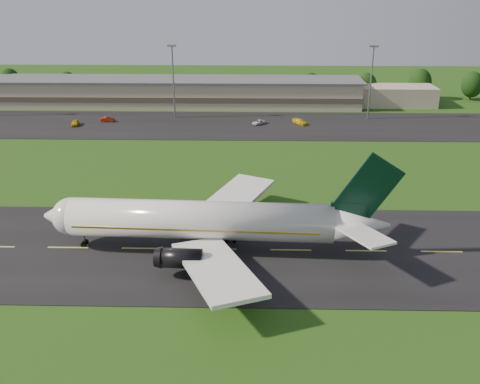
{
  "coord_description": "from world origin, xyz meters",
  "views": [
    {
      "loc": [
        27.16,
        -69.76,
        37.13
      ],
      "look_at": [
        25.34,
        8.0,
        6.0
      ],
      "focal_mm": 40.0,
      "sensor_mm": 36.0,
      "label": 1
    }
  ],
  "objects_px": {
    "airliner": "(206,221)",
    "service_vehicle_c": "(259,122)",
    "service_vehicle_b": "(108,119)",
    "service_vehicle_a": "(75,123)",
    "service_vehicle_d": "(300,122)",
    "terminal": "(186,93)",
    "light_mast_east": "(371,74)",
    "light_mast_centre": "(173,73)"
  },
  "relations": [
    {
      "from": "terminal",
      "to": "light_mast_east",
      "type": "xyz_separation_m",
      "value": [
        53.6,
        -16.18,
        8.75
      ]
    },
    {
      "from": "service_vehicle_a",
      "to": "service_vehicle_c",
      "type": "distance_m",
      "value": 49.86
    },
    {
      "from": "airliner",
      "to": "service_vehicle_c",
      "type": "relative_size",
      "value": 12.26
    },
    {
      "from": "light_mast_east",
      "to": "service_vehicle_b",
      "type": "height_order",
      "value": "light_mast_east"
    },
    {
      "from": "terminal",
      "to": "light_mast_centre",
      "type": "height_order",
      "value": "light_mast_centre"
    },
    {
      "from": "service_vehicle_b",
      "to": "service_vehicle_a",
      "type": "bearing_deg",
      "value": 118.5
    },
    {
      "from": "service_vehicle_a",
      "to": "airliner",
      "type": "bearing_deg",
      "value": -67.37
    },
    {
      "from": "service_vehicle_d",
      "to": "airliner",
      "type": "bearing_deg",
      "value": -143.89
    },
    {
      "from": "terminal",
      "to": "service_vehicle_d",
      "type": "distance_m",
      "value": 41.05
    },
    {
      "from": "service_vehicle_d",
      "to": "service_vehicle_b",
      "type": "bearing_deg",
      "value": 139.43
    },
    {
      "from": "airliner",
      "to": "service_vehicle_d",
      "type": "relative_size",
      "value": 10.59
    },
    {
      "from": "terminal",
      "to": "light_mast_east",
      "type": "height_order",
      "value": "light_mast_east"
    },
    {
      "from": "airliner",
      "to": "light_mast_east",
      "type": "xyz_separation_m",
      "value": [
        39.36,
        80.04,
        8.08
      ]
    },
    {
      "from": "light_mast_centre",
      "to": "light_mast_east",
      "type": "relative_size",
      "value": 1.0
    },
    {
      "from": "light_mast_east",
      "to": "service_vehicle_c",
      "type": "distance_m",
      "value": 34.08
    },
    {
      "from": "service_vehicle_c",
      "to": "service_vehicle_d",
      "type": "height_order",
      "value": "service_vehicle_d"
    },
    {
      "from": "light_mast_centre",
      "to": "service_vehicle_b",
      "type": "relative_size",
      "value": 5.22
    },
    {
      "from": "service_vehicle_b",
      "to": "service_vehicle_d",
      "type": "relative_size",
      "value": 0.81
    },
    {
      "from": "light_mast_centre",
      "to": "light_mast_east",
      "type": "distance_m",
      "value": 55.0
    },
    {
      "from": "airliner",
      "to": "service_vehicle_c",
      "type": "bearing_deg",
      "value": 86.03
    },
    {
      "from": "service_vehicle_b",
      "to": "service_vehicle_c",
      "type": "xyz_separation_m",
      "value": [
        41.99,
        -1.91,
        -0.06
      ]
    },
    {
      "from": "light_mast_centre",
      "to": "service_vehicle_b",
      "type": "xyz_separation_m",
      "value": [
        -18.03,
        -5.37,
        -12.0
      ]
    },
    {
      "from": "light_mast_centre",
      "to": "light_mast_east",
      "type": "bearing_deg",
      "value": 0.0
    },
    {
      "from": "light_mast_centre",
      "to": "service_vehicle_d",
      "type": "relative_size",
      "value": 4.2
    },
    {
      "from": "terminal",
      "to": "service_vehicle_a",
      "type": "height_order",
      "value": "terminal"
    },
    {
      "from": "terminal",
      "to": "service_vehicle_c",
      "type": "xyz_separation_m",
      "value": [
        22.56,
        -23.46,
        -3.31
      ]
    },
    {
      "from": "light_mast_east",
      "to": "service_vehicle_c",
      "type": "height_order",
      "value": "light_mast_east"
    },
    {
      "from": "airliner",
      "to": "terminal",
      "type": "xyz_separation_m",
      "value": [
        -14.24,
        96.22,
        -0.67
      ]
    },
    {
      "from": "airliner",
      "to": "service_vehicle_b",
      "type": "distance_m",
      "value": 82.0
    },
    {
      "from": "light_mast_centre",
      "to": "service_vehicle_a",
      "type": "xyz_separation_m",
      "value": [
        -25.85,
        -9.66,
        -11.91
      ]
    },
    {
      "from": "airliner",
      "to": "terminal",
      "type": "height_order",
      "value": "airliner"
    },
    {
      "from": "terminal",
      "to": "service_vehicle_d",
      "type": "xyz_separation_m",
      "value": [
        33.79,
        -23.09,
        -3.19
      ]
    },
    {
      "from": "service_vehicle_b",
      "to": "service_vehicle_c",
      "type": "distance_m",
      "value": 42.03
    },
    {
      "from": "light_mast_centre",
      "to": "terminal",
      "type": "bearing_deg",
      "value": 85.05
    },
    {
      "from": "light_mast_east",
      "to": "service_vehicle_d",
      "type": "height_order",
      "value": "light_mast_east"
    },
    {
      "from": "terminal",
      "to": "service_vehicle_a",
      "type": "distance_m",
      "value": 37.69
    },
    {
      "from": "service_vehicle_a",
      "to": "service_vehicle_d",
      "type": "distance_m",
      "value": 61.1
    },
    {
      "from": "service_vehicle_a",
      "to": "service_vehicle_c",
      "type": "height_order",
      "value": "service_vehicle_a"
    },
    {
      "from": "airliner",
      "to": "light_mast_centre",
      "type": "relative_size",
      "value": 2.52
    },
    {
      "from": "light_mast_centre",
      "to": "service_vehicle_a",
      "type": "relative_size",
      "value": 4.79
    },
    {
      "from": "service_vehicle_d",
      "to": "service_vehicle_c",
      "type": "bearing_deg",
      "value": 142.98
    },
    {
      "from": "airliner",
      "to": "light_mast_centre",
      "type": "distance_m",
      "value": 81.95
    }
  ]
}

